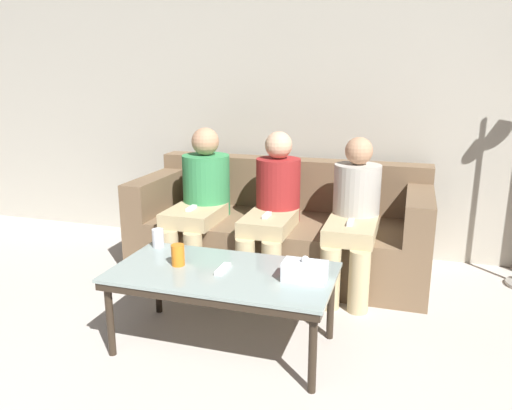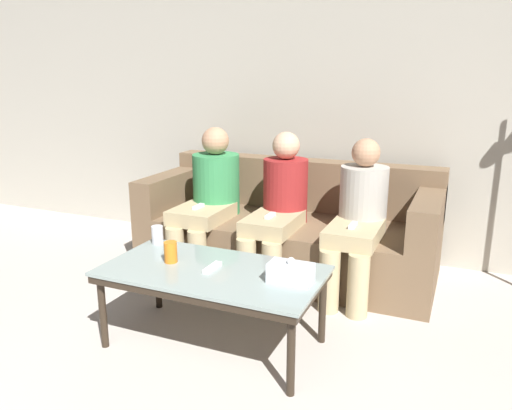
{
  "view_description": "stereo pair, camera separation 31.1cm",
  "coord_description": "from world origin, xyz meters",
  "px_view_note": "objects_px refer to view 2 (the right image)",
  "views": [
    {
      "loc": [
        0.9,
        -0.22,
        1.45
      ],
      "look_at": [
        0.0,
        2.65,
        0.65
      ],
      "focal_mm": 35.0,
      "sensor_mm": 36.0,
      "label": 1
    },
    {
      "loc": [
        1.19,
        -0.11,
        1.45
      ],
      "look_at": [
        0.0,
        2.65,
        0.65
      ],
      "focal_mm": 35.0,
      "sensor_mm": 36.0,
      "label": 2
    }
  ],
  "objects_px": {
    "couch": "(290,231)",
    "cup_near_right": "(171,252)",
    "tissue_box": "(291,273)",
    "seated_person_left_end": "(210,195)",
    "coffee_table": "(213,277)",
    "seated_person_mid_left": "(279,205)",
    "seated_person_mid_right": "(359,215)",
    "cup_near_left": "(157,235)",
    "game_remote": "(213,268)"
  },
  "relations": [
    {
      "from": "seated_person_mid_left",
      "to": "seated_person_mid_right",
      "type": "bearing_deg",
      "value": -0.17
    },
    {
      "from": "coffee_table",
      "to": "seated_person_mid_left",
      "type": "xyz_separation_m",
      "value": [
        -0.0,
        0.99,
        0.15
      ]
    },
    {
      "from": "coffee_table",
      "to": "cup_near_right",
      "type": "bearing_deg",
      "value": 179.52
    },
    {
      "from": "cup_near_left",
      "to": "tissue_box",
      "type": "relative_size",
      "value": 0.5
    },
    {
      "from": "couch",
      "to": "seated_person_mid_right",
      "type": "relative_size",
      "value": 2.08
    },
    {
      "from": "seated_person_mid_right",
      "to": "game_remote",
      "type": "bearing_deg",
      "value": -119.45
    },
    {
      "from": "seated_person_mid_left",
      "to": "seated_person_left_end",
      "type": "bearing_deg",
      "value": 178.09
    },
    {
      "from": "coffee_table",
      "to": "cup_near_right",
      "type": "xyz_separation_m",
      "value": [
        -0.26,
        0.0,
        0.1
      ]
    },
    {
      "from": "coffee_table",
      "to": "seated_person_mid_left",
      "type": "relative_size",
      "value": 1.11
    },
    {
      "from": "tissue_box",
      "to": "cup_near_right",
      "type": "bearing_deg",
      "value": -179.86
    },
    {
      "from": "couch",
      "to": "coffee_table",
      "type": "distance_m",
      "value": 1.23
    },
    {
      "from": "tissue_box",
      "to": "seated_person_left_end",
      "type": "xyz_separation_m",
      "value": [
        -1.0,
        1.01,
        0.07
      ]
    },
    {
      "from": "cup_near_left",
      "to": "seated_person_left_end",
      "type": "relative_size",
      "value": 0.1
    },
    {
      "from": "cup_near_right",
      "to": "seated_person_left_end",
      "type": "relative_size",
      "value": 0.11
    },
    {
      "from": "tissue_box",
      "to": "seated_person_left_end",
      "type": "distance_m",
      "value": 1.42
    },
    {
      "from": "seated_person_left_end",
      "to": "cup_near_right",
      "type": "bearing_deg",
      "value": -73.28
    },
    {
      "from": "cup_near_left",
      "to": "seated_person_mid_left",
      "type": "xyz_separation_m",
      "value": [
        0.5,
        0.76,
        0.06
      ]
    },
    {
      "from": "game_remote",
      "to": "coffee_table",
      "type": "bearing_deg",
      "value": 88.1
    },
    {
      "from": "coffee_table",
      "to": "seated_person_left_end",
      "type": "relative_size",
      "value": 1.11
    },
    {
      "from": "cup_near_right",
      "to": "seated_person_mid_left",
      "type": "distance_m",
      "value": 1.03
    },
    {
      "from": "seated_person_mid_right",
      "to": "seated_person_left_end",
      "type": "bearing_deg",
      "value": 178.95
    },
    {
      "from": "seated_person_mid_right",
      "to": "couch",
      "type": "bearing_deg",
      "value": 157.28
    },
    {
      "from": "tissue_box",
      "to": "couch",
      "type": "bearing_deg",
      "value": 109.7
    },
    {
      "from": "tissue_box",
      "to": "seated_person_mid_left",
      "type": "relative_size",
      "value": 0.21
    },
    {
      "from": "cup_near_right",
      "to": "seated_person_left_end",
      "type": "xyz_separation_m",
      "value": [
        -0.3,
        1.01,
        0.07
      ]
    },
    {
      "from": "cup_near_right",
      "to": "game_remote",
      "type": "bearing_deg",
      "value": -0.48
    },
    {
      "from": "coffee_table",
      "to": "cup_near_left",
      "type": "distance_m",
      "value": 0.57
    },
    {
      "from": "seated_person_left_end",
      "to": "seated_person_mid_right",
      "type": "distance_m",
      "value": 1.12
    },
    {
      "from": "game_remote",
      "to": "seated_person_mid_left",
      "type": "bearing_deg",
      "value": 90.11
    },
    {
      "from": "couch",
      "to": "seated_person_mid_left",
      "type": "bearing_deg",
      "value": -90.0
    },
    {
      "from": "seated_person_mid_left",
      "to": "seated_person_mid_right",
      "type": "relative_size",
      "value": 1.02
    },
    {
      "from": "seated_person_left_end",
      "to": "seated_person_mid_left",
      "type": "relative_size",
      "value": 1.01
    },
    {
      "from": "couch",
      "to": "seated_person_mid_left",
      "type": "relative_size",
      "value": 2.04
    },
    {
      "from": "couch",
      "to": "seated_person_left_end",
      "type": "bearing_deg",
      "value": -159.08
    },
    {
      "from": "couch",
      "to": "seated_person_mid_left",
      "type": "xyz_separation_m",
      "value": [
        0.0,
        -0.23,
        0.26
      ]
    },
    {
      "from": "seated_person_mid_left",
      "to": "cup_near_left",
      "type": "bearing_deg",
      "value": -123.65
    },
    {
      "from": "couch",
      "to": "cup_near_right",
      "type": "xyz_separation_m",
      "value": [
        -0.26,
        -1.23,
        0.21
      ]
    },
    {
      "from": "couch",
      "to": "game_remote",
      "type": "relative_size",
      "value": 14.31
    },
    {
      "from": "cup_near_right",
      "to": "tissue_box",
      "type": "bearing_deg",
      "value": 0.14
    },
    {
      "from": "seated_person_left_end",
      "to": "seated_person_mid_left",
      "type": "xyz_separation_m",
      "value": [
        0.56,
        -0.02,
        -0.01
      ]
    },
    {
      "from": "game_remote",
      "to": "seated_person_mid_right",
      "type": "height_order",
      "value": "seated_person_mid_right"
    },
    {
      "from": "coffee_table",
      "to": "seated_person_mid_left",
      "type": "distance_m",
      "value": 1.01
    },
    {
      "from": "cup_near_left",
      "to": "seated_person_mid_right",
      "type": "xyz_separation_m",
      "value": [
        1.07,
        0.76,
        0.05
      ]
    },
    {
      "from": "seated_person_mid_left",
      "to": "couch",
      "type": "bearing_deg",
      "value": 90.0
    },
    {
      "from": "cup_near_right",
      "to": "seated_person_mid_right",
      "type": "relative_size",
      "value": 0.11
    },
    {
      "from": "game_remote",
      "to": "seated_person_left_end",
      "type": "height_order",
      "value": "seated_person_left_end"
    },
    {
      "from": "coffee_table",
      "to": "seated_person_left_end",
      "type": "bearing_deg",
      "value": 119.11
    },
    {
      "from": "couch",
      "to": "cup_near_right",
      "type": "height_order",
      "value": "couch"
    },
    {
      "from": "cup_near_right",
      "to": "tissue_box",
      "type": "relative_size",
      "value": 0.53
    },
    {
      "from": "couch",
      "to": "seated_person_left_end",
      "type": "xyz_separation_m",
      "value": [
        -0.56,
        -0.21,
        0.27
      ]
    }
  ]
}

